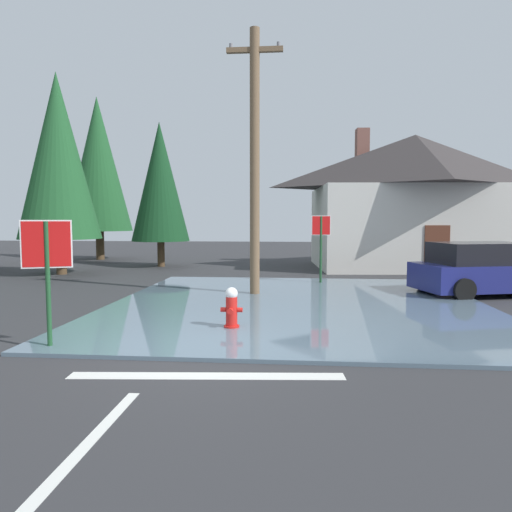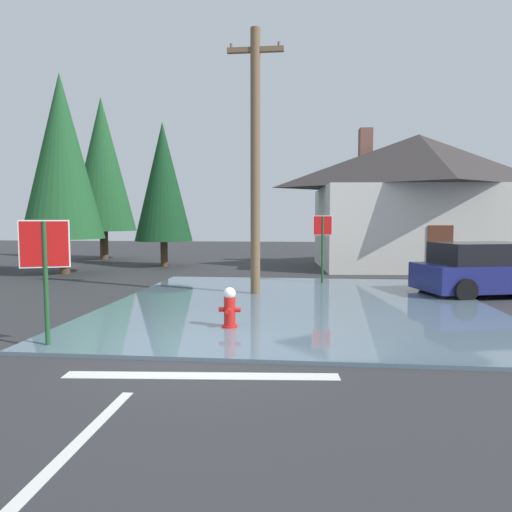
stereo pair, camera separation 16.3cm
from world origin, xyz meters
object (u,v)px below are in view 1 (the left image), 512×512
Objects in this scene: stop_sign_far at (321,236)px; house at (414,199)px; pine_tree_far_center at (160,182)px; pine_tree_short_left at (98,164)px; utility_pole at (255,159)px; parked_car at (486,270)px; fire_hydrant at (232,309)px; stop_sign_near at (47,257)px; pine_tree_tall_left at (58,156)px.

stop_sign_far is 7.89m from house.
pine_tree_short_left is at bearing 141.97° from pine_tree_far_center.
parked_car is at bearing 6.71° from utility_pole.
pine_tree_far_center is (4.55, -3.56, -1.28)m from pine_tree_short_left.
fire_hydrant is 8.57m from parked_car.
pine_tree_short_left reaches higher than parked_car.
house is 2.18× the size of parked_car.
pine_tree_tall_left is (-5.42, 10.72, 3.17)m from stop_sign_near.
pine_tree_tall_left is (-10.40, 2.10, 3.09)m from stop_sign_far.
pine_tree_far_center is (-5.19, 12.53, 3.56)m from fire_hydrant.
pine_tree_tall_left is (-14.93, -4.17, 1.58)m from house.
stop_sign_far is 0.51× the size of parked_car.
utility_pole reaches higher than stop_sign_near.
pine_tree_short_left is (-6.84, 17.75, 3.68)m from stop_sign_near.
house is at bearing 54.12° from stop_sign_far.
utility_pole is at bearing -173.29° from parked_car.
fire_hydrant is 14.03m from pine_tree_far_center.
parked_car is at bearing 34.89° from stop_sign_near.
stop_sign_far is 0.29× the size of pine_tree_tall_left.
fire_hydrant is at bearing -143.13° from parked_car.
stop_sign_far is at bearing 73.33° from fire_hydrant.
house reaches higher than fire_hydrant.
stop_sign_near is at bearing -116.22° from utility_pole.
utility_pole is 0.76× the size of house.
pine_tree_tall_left reaches higher than pine_tree_far_center.
house reaches higher than stop_sign_near.
pine_tree_tall_left is at bearing 150.55° from utility_pole.
parked_car is 16.17m from pine_tree_tall_left.
pine_tree_short_left reaches higher than pine_tree_tall_left.
stop_sign_far is at bearing 159.06° from parked_car.
pine_tree_tall_left reaches higher than utility_pole.
stop_sign_near is 0.94× the size of stop_sign_far.
utility_pole is (2.95, 6.00, 2.38)m from stop_sign_near.
pine_tree_far_center is at bearing -38.03° from pine_tree_short_left.
pine_tree_tall_left reaches higher than house.
parked_car is at bearing -33.44° from pine_tree_short_left.
pine_tree_far_center is at bearing 112.48° from fire_hydrant.
stop_sign_far is at bearing -37.47° from pine_tree_far_center.
stop_sign_near is 7.09m from utility_pole.
utility_pole is 4.03m from stop_sign_far.
parked_car is at bearing -14.52° from pine_tree_tall_left.
pine_tree_far_center is at bearing 48.02° from pine_tree_tall_left.
parked_car is (4.77, -1.82, -0.92)m from stop_sign_far.
parked_car is 20.39m from pine_tree_short_left.
stop_sign_far reaches higher than parked_car.
pine_tree_tall_left is at bearing -78.53° from pine_tree_short_left.
stop_sign_near is 17.75m from house.
stop_sign_far is 11.05m from pine_tree_tall_left.
fire_hydrant is at bearing -90.76° from utility_pole.
stop_sign_far is 0.24× the size of house.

